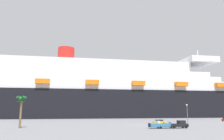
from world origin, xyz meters
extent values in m
plane|color=gray|center=(0.00, 30.00, 0.00)|extent=(600.00, 600.00, 0.00)
cube|color=black|center=(5.64, 72.50, 8.69)|extent=(205.01, 35.34, 17.38)
cube|color=white|center=(5.64, 72.50, 18.99)|extent=(180.44, 32.30, 3.22)
cube|color=white|center=(1.56, 72.61, 22.21)|extent=(170.97, 31.27, 3.22)
cube|color=white|center=(-2.53, 72.71, 25.43)|extent=(164.07, 30.48, 3.22)
cube|color=white|center=(-6.61, 72.82, 28.65)|extent=(156.68, 29.71, 3.22)
cube|color=white|center=(-10.70, 72.92, 31.87)|extent=(151.60, 28.84, 3.22)
cube|color=white|center=(-14.78, 73.02, 35.09)|extent=(145.72, 28.38, 3.22)
cube|color=white|center=(66.92, 70.94, 38.70)|extent=(21.27, 33.66, 4.00)
cylinder|color=red|center=(-24.99, 73.28, 41.26)|extent=(11.12, 11.12, 9.12)
cylinder|color=silver|center=(71.00, 70.84, 42.70)|extent=(0.80, 0.80, 12.00)
cube|color=orange|center=(-37.65, 57.93, 21.24)|extent=(8.08, 3.40, 2.80)
cube|color=orange|center=(-9.05, 57.20, 21.24)|extent=(8.08, 3.40, 2.80)
cube|color=orange|center=(19.54, 56.47, 21.24)|extent=(8.08, 3.40, 2.80)
cube|color=orange|center=(48.13, 55.74, 21.24)|extent=(8.08, 3.40, 2.80)
cube|color=orange|center=(76.73, 55.01, 21.24)|extent=(8.08, 3.40, 2.80)
cube|color=black|center=(8.21, -13.50, 0.85)|extent=(5.61, 2.03, 0.90)
cube|color=black|center=(9.22, -13.50, 1.75)|extent=(2.02, 1.85, 0.90)
cube|color=#26333F|center=(9.89, -13.51, 1.66)|extent=(0.11, 1.68, 0.63)
cylinder|color=black|center=(10.18, -12.51, 0.40)|extent=(0.80, 0.28, 0.80)
cylinder|color=black|center=(10.17, -14.51, 0.40)|extent=(0.80, 0.28, 0.80)
cylinder|color=black|center=(6.42, -12.49, 0.40)|extent=(0.80, 0.28, 0.80)
cylinder|color=black|center=(6.42, -14.49, 0.40)|extent=(0.80, 0.28, 0.80)
cube|color=#595960|center=(2.64, -13.47, 0.47)|extent=(7.05, 1.76, 0.16)
cube|color=#595960|center=(6.80, -13.49, 0.47)|extent=(2.31, 0.13, 0.10)
cylinder|color=black|center=(2.32, -12.51, 0.32)|extent=(0.64, 0.22, 0.64)
cylinder|color=black|center=(2.31, -14.43, 0.32)|extent=(0.64, 0.22, 0.64)
cube|color=teal|center=(2.64, -13.47, 1.00)|extent=(6.41, 1.95, 0.90)
cone|color=teal|center=(6.24, -13.49, 1.00)|extent=(1.21, 1.74, 1.73)
cube|color=silver|center=(2.00, -13.47, 1.80)|extent=(0.80, 1.00, 0.70)
cube|color=black|center=(-0.77, -13.46, 1.00)|extent=(0.36, 0.50, 1.10)
cylinder|color=brown|center=(-37.13, -4.44, 4.06)|extent=(0.59, 0.59, 8.12)
cone|color=#195923|center=(-36.73, -4.39, 8.22)|extent=(1.07, 2.90, 2.33)
cone|color=#195923|center=(-36.85, -4.15, 8.22)|extent=(2.62, 2.50, 2.15)
cone|color=#195923|center=(-37.14, -4.04, 8.22)|extent=(2.89, 0.83, 2.26)
cone|color=#195923|center=(-37.42, -4.17, 8.22)|extent=(2.49, 2.63, 2.15)
cone|color=#195923|center=(-37.52, -4.51, 8.22)|extent=(1.21, 3.12, 1.69)
cone|color=#195923|center=(-37.35, -4.77, 8.22)|extent=(2.74, 2.20, 2.30)
cone|color=#195923|center=(-37.13, -4.84, 8.22)|extent=(3.03, 0.76, 1.88)
cone|color=#195923|center=(-36.80, -4.67, 8.22)|extent=(2.22, 2.81, 2.15)
sphere|color=#195923|center=(-37.13, -4.44, 8.12)|extent=(1.10, 1.10, 1.10)
cylinder|color=slate|center=(18.48, -1.07, 3.35)|extent=(0.20, 0.20, 6.69)
sphere|color=#F9F2CC|center=(18.48, -1.07, 6.94)|extent=(0.56, 0.56, 0.56)
cylinder|color=black|center=(46.77, 17.43, 0.33)|extent=(0.68, 0.29, 0.66)
cube|color=yellow|center=(10.15, 5.11, 0.68)|extent=(4.37, 2.20, 0.70)
cube|color=#1E232D|center=(10.36, 5.13, 1.31)|extent=(2.49, 1.88, 0.55)
cylinder|color=black|center=(8.82, 4.06, 0.33)|extent=(0.67, 0.27, 0.66)
cylinder|color=black|center=(8.69, 5.97, 0.33)|extent=(0.67, 0.27, 0.66)
cylinder|color=black|center=(11.62, 4.26, 0.33)|extent=(0.67, 0.27, 0.66)
cylinder|color=black|center=(11.48, 6.16, 0.33)|extent=(0.67, 0.27, 0.66)
camera|label=1|loc=(-24.36, -75.60, 5.45)|focal=36.03mm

